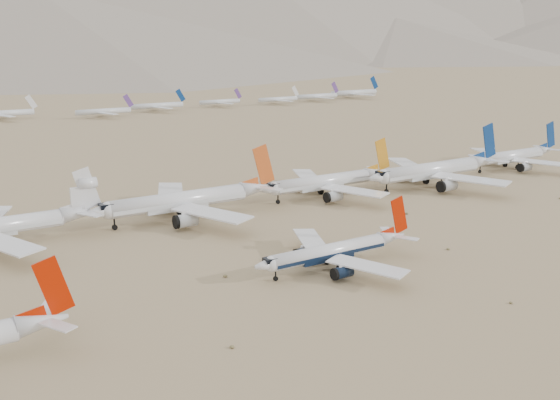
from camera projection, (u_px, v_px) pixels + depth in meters
name	position (u px, v px, depth m)	size (l,w,h in m)	color
ground	(376.00, 271.00, 139.22)	(7000.00, 7000.00, 0.00)	#7B6647
main_airliner	(336.00, 251.00, 140.56)	(40.18, 39.24, 14.18)	silver
row2_navy_widebody	(436.00, 170.00, 218.81)	(57.32, 56.06, 20.39)	silver
row2_gold_tail	(328.00, 181.00, 204.47)	(49.16, 48.07, 17.50)	silver
row2_orange_tail	(187.00, 200.00, 178.61)	(54.51, 53.33, 19.45)	silver
row2_blue_far	(513.00, 156.00, 249.37)	(48.57, 47.49, 17.26)	silver
distant_storage_row	(62.00, 111.00, 409.62)	(571.76, 63.34, 16.24)	silver
foothills	(225.00, 31.00, 1295.85)	(4637.50, 1395.00, 155.00)	slate
desert_scrub	(367.00, 329.00, 110.54)	(233.60, 121.67, 0.63)	brown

